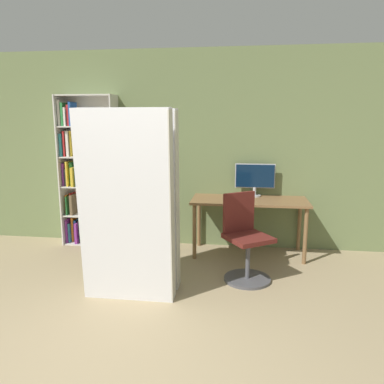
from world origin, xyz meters
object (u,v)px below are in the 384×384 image
(mattress_far, at_px, (136,201))
(mattress_near, at_px, (127,207))
(bookshelf, at_px, (84,174))
(monitor, at_px, (255,178))
(office_chair, at_px, (245,245))

(mattress_far, bearing_deg, mattress_near, -90.00)
(bookshelf, relative_size, mattress_near, 1.12)
(monitor, height_order, office_chair, monitor)
(office_chair, relative_size, mattress_far, 0.52)
(bookshelf, distance_m, mattress_near, 1.98)
(bookshelf, bearing_deg, office_chair, -23.45)
(office_chair, relative_size, bookshelf, 0.46)
(office_chair, relative_size, mattress_near, 0.52)
(monitor, height_order, mattress_far, mattress_far)
(mattress_near, xyz_separation_m, mattress_far, (0.00, 0.30, -0.00))
(mattress_far, bearing_deg, office_chair, 16.24)
(monitor, height_order, mattress_near, mattress_near)
(mattress_near, bearing_deg, office_chair, 29.01)
(mattress_far, bearing_deg, monitor, 46.83)
(monitor, distance_m, mattress_far, 1.85)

